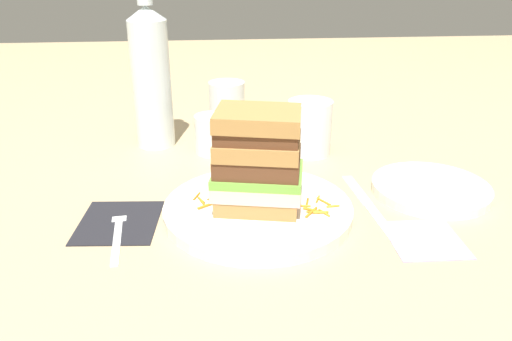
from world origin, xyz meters
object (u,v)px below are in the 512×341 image
(knife, at_px, (369,205))
(empty_tumbler_1, at_px, (227,105))
(sandwich, at_px, (258,160))
(napkin_pink, at_px, (425,239))
(empty_tumbler_0, at_px, (212,134))
(fork, at_px, (118,228))
(main_plate, at_px, (258,210))
(water_bottle, at_px, (151,77))
(side_plate, at_px, (431,189))
(napkin_dark, at_px, (119,222))
(juice_glass, at_px, (309,131))

(knife, distance_m, empty_tumbler_1, 0.43)
(sandwich, height_order, napkin_pink, sandwich)
(sandwich, bearing_deg, empty_tumbler_0, 104.05)
(fork, height_order, napkin_pink, fork)
(main_plate, bearing_deg, fork, -172.05)
(fork, distance_m, water_bottle, 0.35)
(empty_tumbler_1, bearing_deg, knife, -62.77)
(sandwich, bearing_deg, napkin_pink, -22.74)
(water_bottle, bearing_deg, fork, -94.19)
(fork, relative_size, knife, 0.83)
(main_plate, xyz_separation_m, side_plate, (0.28, 0.05, -0.00))
(napkin_dark, relative_size, water_bottle, 0.41)
(empty_tumbler_0, bearing_deg, main_plate, -75.96)
(empty_tumbler_1, xyz_separation_m, side_plate, (0.31, -0.35, -0.04))
(water_bottle, xyz_separation_m, empty_tumbler_0, (0.11, -0.05, -0.10))
(knife, relative_size, napkin_pink, 2.01)
(water_bottle, bearing_deg, side_plate, -29.75)
(sandwich, bearing_deg, juice_glass, 62.86)
(empty_tumbler_0, height_order, empty_tumbler_1, empty_tumbler_1)
(sandwich, bearing_deg, water_bottle, 119.53)
(juice_glass, height_order, water_bottle, water_bottle)
(fork, relative_size, water_bottle, 0.55)
(main_plate, height_order, knife, main_plate)
(main_plate, bearing_deg, water_bottle, 119.51)
(fork, bearing_deg, knife, 6.05)
(side_plate, relative_size, napkin_pink, 1.82)
(empty_tumbler_0, xyz_separation_m, empty_tumbler_1, (0.03, 0.14, 0.01))
(napkin_dark, xyz_separation_m, empty_tumbler_1, (0.17, 0.40, 0.05))
(main_plate, xyz_separation_m, napkin_pink, (0.21, -0.09, -0.01))
(empty_tumbler_0, distance_m, side_plate, 0.40)
(napkin_pink, bearing_deg, water_bottle, 134.51)
(empty_tumbler_0, bearing_deg, knife, -45.93)
(main_plate, xyz_separation_m, fork, (-0.19, -0.03, -0.00))
(sandwich, relative_size, juice_glass, 1.40)
(fork, xyz_separation_m, juice_glass, (0.31, 0.26, 0.04))
(fork, bearing_deg, empty_tumbler_1, 68.41)
(sandwich, relative_size, fork, 0.85)
(main_plate, relative_size, empty_tumbler_1, 2.76)
(napkin_dark, xyz_separation_m, fork, (0.00, -0.02, 0.00))
(napkin_pink, bearing_deg, main_plate, 157.29)
(knife, xyz_separation_m, napkin_pink, (0.05, -0.10, -0.00))
(side_plate, bearing_deg, main_plate, -170.67)
(main_plate, height_order, sandwich, sandwich)
(knife, bearing_deg, main_plate, -176.16)
(napkin_dark, distance_m, juice_glass, 0.39)
(side_plate, bearing_deg, empty_tumbler_1, 131.30)
(sandwich, relative_size, side_plate, 0.78)
(knife, bearing_deg, napkin_dark, -177.45)
(empty_tumbler_1, distance_m, napkin_pink, 0.54)
(fork, distance_m, empty_tumbler_0, 0.31)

